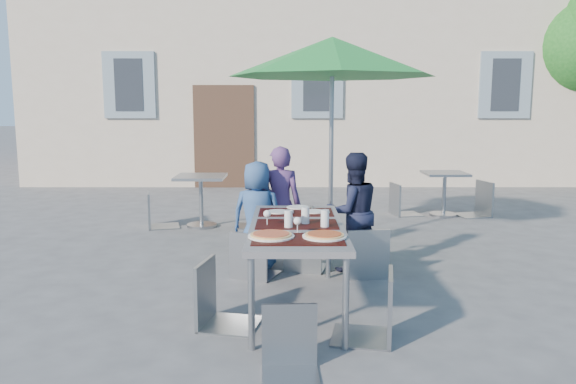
{
  "coord_description": "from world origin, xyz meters",
  "views": [
    {
      "loc": [
        -0.63,
        -4.65,
        1.76
      ],
      "look_at": [
        -0.63,
        0.99,
        0.89
      ],
      "focal_mm": 35.0,
      "sensor_mm": 36.0,
      "label": 1
    }
  ],
  "objects_px": {
    "child_1": "(280,205)",
    "chair_2": "(367,222)",
    "child_2": "(353,212)",
    "patio_umbrella": "(332,59)",
    "bg_chair_r_1": "(479,177)",
    "pizza_near_right": "(324,235)",
    "chair_3": "(217,254)",
    "chair_0": "(252,226)",
    "pizza_near_left": "(271,235)",
    "chair_4": "(377,264)",
    "bg_chair_l_0": "(155,188)",
    "bg_chair_l_1": "(401,180)",
    "child_0": "(257,215)",
    "dining_table": "(297,231)",
    "cafe_table_1": "(444,187)",
    "bg_chair_r_0": "(257,188)",
    "cafe_table_0": "(201,191)",
    "chair_1": "(304,222)",
    "chair_5": "(290,302)"
  },
  "relations": [
    {
      "from": "patio_umbrella",
      "to": "bg_chair_r_1",
      "type": "xyz_separation_m",
      "value": [
        2.55,
        2.03,
        -1.7
      ]
    },
    {
      "from": "pizza_near_right",
      "to": "bg_chair_l_0",
      "type": "relative_size",
      "value": 0.35
    },
    {
      "from": "pizza_near_left",
      "to": "bg_chair_r_0",
      "type": "bearing_deg",
      "value": 94.68
    },
    {
      "from": "child_1",
      "to": "bg_chair_r_0",
      "type": "distance_m",
      "value": 1.93
    },
    {
      "from": "patio_umbrella",
      "to": "cafe_table_0",
      "type": "distance_m",
      "value": 2.81
    },
    {
      "from": "chair_0",
      "to": "cafe_table_0",
      "type": "relative_size",
      "value": 1.24
    },
    {
      "from": "chair_3",
      "to": "chair_2",
      "type": "bearing_deg",
      "value": 43.17
    },
    {
      "from": "pizza_near_right",
      "to": "chair_3",
      "type": "height_order",
      "value": "chair_3"
    },
    {
      "from": "chair_0",
      "to": "bg_chair_l_0",
      "type": "xyz_separation_m",
      "value": [
        -1.56,
        2.45,
        0.03
      ]
    },
    {
      "from": "pizza_near_left",
      "to": "cafe_table_1",
      "type": "bearing_deg",
      "value": 60.4
    },
    {
      "from": "child_2",
      "to": "chair_2",
      "type": "bearing_deg",
      "value": 100.19
    },
    {
      "from": "cafe_table_0",
      "to": "bg_chair_r_1",
      "type": "xyz_separation_m",
      "value": [
        4.35,
        0.85,
        0.1
      ]
    },
    {
      "from": "chair_2",
      "to": "bg_chair_r_1",
      "type": "relative_size",
      "value": 0.94
    },
    {
      "from": "child_1",
      "to": "chair_2",
      "type": "bearing_deg",
      "value": 151.57
    },
    {
      "from": "dining_table",
      "to": "bg_chair_r_0",
      "type": "xyz_separation_m",
      "value": [
        -0.52,
        3.35,
        -0.11
      ]
    },
    {
      "from": "chair_0",
      "to": "pizza_near_right",
      "type": "bearing_deg",
      "value": -64.44
    },
    {
      "from": "child_0",
      "to": "chair_0",
      "type": "distance_m",
      "value": 0.41
    },
    {
      "from": "cafe_table_1",
      "to": "dining_table",
      "type": "bearing_deg",
      "value": -120.31
    },
    {
      "from": "chair_4",
      "to": "child_0",
      "type": "bearing_deg",
      "value": 117.29
    },
    {
      "from": "pizza_near_left",
      "to": "chair_4",
      "type": "xyz_separation_m",
      "value": [
        0.8,
        -0.18,
        -0.18
      ]
    },
    {
      "from": "dining_table",
      "to": "cafe_table_1",
      "type": "relative_size",
      "value": 2.61
    },
    {
      "from": "pizza_near_left",
      "to": "cafe_table_1",
      "type": "xyz_separation_m",
      "value": [
        2.65,
        4.67,
        -0.3
      ]
    },
    {
      "from": "pizza_near_right",
      "to": "patio_umbrella",
      "type": "relative_size",
      "value": 0.13
    },
    {
      "from": "child_1",
      "to": "bg_chair_r_0",
      "type": "height_order",
      "value": "child_1"
    },
    {
      "from": "dining_table",
      "to": "bg_chair_l_1",
      "type": "height_order",
      "value": "bg_chair_l_1"
    },
    {
      "from": "patio_umbrella",
      "to": "bg_chair_l_0",
      "type": "xyz_separation_m",
      "value": [
        -2.46,
        1.13,
        -1.75
      ]
    },
    {
      "from": "cafe_table_0",
      "to": "cafe_table_1",
      "type": "distance_m",
      "value": 3.88
    },
    {
      "from": "bg_chair_l_0",
      "to": "bg_chair_l_1",
      "type": "bearing_deg",
      "value": 14.14
    },
    {
      "from": "bg_chair_l_1",
      "to": "pizza_near_left",
      "type": "bearing_deg",
      "value": -112.56
    },
    {
      "from": "pizza_near_right",
      "to": "patio_umbrella",
      "type": "distance_m",
      "value": 3.11
    },
    {
      "from": "patio_umbrella",
      "to": "chair_3",
      "type": "bearing_deg",
      "value": -113.3
    },
    {
      "from": "pizza_near_right",
      "to": "chair_0",
      "type": "height_order",
      "value": "chair_0"
    },
    {
      "from": "bg_chair_r_0",
      "to": "bg_chair_l_1",
      "type": "height_order",
      "value": "bg_chair_r_0"
    },
    {
      "from": "patio_umbrella",
      "to": "child_0",
      "type": "bearing_deg",
      "value": -133.41
    },
    {
      "from": "dining_table",
      "to": "patio_umbrella",
      "type": "height_order",
      "value": "patio_umbrella"
    },
    {
      "from": "bg_chair_l_1",
      "to": "chair_0",
      "type": "bearing_deg",
      "value": -122.98
    },
    {
      "from": "chair_2",
      "to": "bg_chair_r_0",
      "type": "distance_m",
      "value": 2.74
    },
    {
      "from": "chair_4",
      "to": "bg_chair_l_0",
      "type": "height_order",
      "value": "chair_4"
    },
    {
      "from": "chair_1",
      "to": "chair_3",
      "type": "bearing_deg",
      "value": -116.44
    },
    {
      "from": "dining_table",
      "to": "bg_chair_r_0",
      "type": "bearing_deg",
      "value": 98.84
    },
    {
      "from": "child_2",
      "to": "chair_4",
      "type": "relative_size",
      "value": 1.27
    },
    {
      "from": "pizza_near_right",
      "to": "cafe_table_0",
      "type": "height_order",
      "value": "pizza_near_right"
    },
    {
      "from": "bg_chair_l_0",
      "to": "bg_chair_l_1",
      "type": "relative_size",
      "value": 1.0
    },
    {
      "from": "chair_1",
      "to": "bg_chair_r_1",
      "type": "height_order",
      "value": "bg_chair_r_1"
    },
    {
      "from": "pizza_near_left",
      "to": "chair_0",
      "type": "height_order",
      "value": "chair_0"
    },
    {
      "from": "cafe_table_1",
      "to": "cafe_table_0",
      "type": "bearing_deg",
      "value": -167.66
    },
    {
      "from": "dining_table",
      "to": "chair_3",
      "type": "relative_size",
      "value": 1.84
    },
    {
      "from": "chair_4",
      "to": "chair_5",
      "type": "distance_m",
      "value": 0.86
    },
    {
      "from": "pizza_near_right",
      "to": "cafe_table_0",
      "type": "relative_size",
      "value": 0.45
    },
    {
      "from": "pizza_near_left",
      "to": "patio_umbrella",
      "type": "relative_size",
      "value": 0.14
    }
  ]
}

